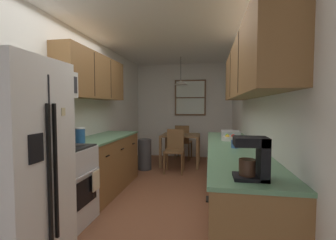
{
  "coord_description": "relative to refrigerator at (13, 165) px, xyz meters",
  "views": [
    {
      "loc": [
        0.7,
        -2.92,
        1.39
      ],
      "look_at": [
        -0.01,
        1.15,
        1.15
      ],
      "focal_mm": 25.32,
      "sensor_mm": 36.0,
      "label": 1
    }
  ],
  "objects": [
    {
      "name": "ground_plane",
      "position": [
        0.95,
        2.18,
        -0.89
      ],
      "size": [
        12.0,
        12.0,
        0.0
      ],
      "primitive_type": "plane",
      "color": "brown"
    },
    {
      "name": "wall_left",
      "position": [
        -0.4,
        2.18,
        0.38
      ],
      "size": [
        0.1,
        9.0,
        2.55
      ],
      "primitive_type": "cube",
      "color": "white",
      "rests_on": "ground"
    },
    {
      "name": "wall_right",
      "position": [
        2.3,
        2.18,
        0.38
      ],
      "size": [
        0.1,
        9.0,
        2.55
      ],
      "primitive_type": "cube",
      "color": "white",
      "rests_on": "ground"
    },
    {
      "name": "wall_back",
      "position": [
        0.95,
        4.83,
        0.38
      ],
      "size": [
        4.4,
        0.1,
        2.55
      ],
      "primitive_type": "cube",
      "color": "white",
      "rests_on": "ground"
    },
    {
      "name": "ceiling_slab",
      "position": [
        0.95,
        2.18,
        1.7
      ],
      "size": [
        4.4,
        9.0,
        0.08
      ],
      "primitive_type": "cube",
      "color": "white"
    },
    {
      "name": "refrigerator",
      "position": [
        0.0,
        0.0,
        0.0
      ],
      "size": [
        0.74,
        0.74,
        1.79
      ],
      "color": "white",
      "rests_on": "ground"
    },
    {
      "name": "stove_range",
      "position": [
        -0.05,
        0.72,
        -0.42
      ],
      "size": [
        0.66,
        0.65,
        1.1
      ],
      "color": "silver",
      "rests_on": "ground"
    },
    {
      "name": "microwave_over_range",
      "position": [
        -0.16,
        0.72,
        0.76
      ],
      "size": [
        0.39,
        0.57,
        0.31
      ],
      "color": "white"
    },
    {
      "name": "counter_left",
      "position": [
        -0.05,
        1.9,
        -0.44
      ],
      "size": [
        0.64,
        1.72,
        0.9
      ],
      "color": "brown",
      "rests_on": "ground"
    },
    {
      "name": "upper_cabinets_left",
      "position": [
        -0.19,
        1.85,
        0.97
      ],
      "size": [
        0.33,
        1.8,
        0.7
      ],
      "color": "brown"
    },
    {
      "name": "counter_right",
      "position": [
        1.95,
        1.26,
        -0.44
      ],
      "size": [
        0.64,
        3.14,
        0.9
      ],
      "color": "brown",
      "rests_on": "ground"
    },
    {
      "name": "upper_cabinets_right",
      "position": [
        2.09,
        1.21,
        0.94
      ],
      "size": [
        0.33,
        2.82,
        0.66
      ],
      "color": "brown"
    },
    {
      "name": "dining_table",
      "position": [
        0.98,
        3.81,
        -0.28
      ],
      "size": [
        0.88,
        0.79,
        0.73
      ],
      "color": "brown",
      "rests_on": "ground"
    },
    {
      "name": "dining_chair_near",
      "position": [
        0.93,
        3.21,
        -0.39
      ],
      "size": [
        0.4,
        0.4,
        0.9
      ],
      "color": "brown",
      "rests_on": "ground"
    },
    {
      "name": "dining_chair_far",
      "position": [
        0.97,
        4.42,
        -0.39
      ],
      "size": [
        0.44,
        0.44,
        0.9
      ],
      "color": "brown",
      "rests_on": "ground"
    },
    {
      "name": "pendant_light",
      "position": [
        0.98,
        3.81,
        1.06
      ],
      "size": [
        0.33,
        0.33,
        0.65
      ],
      "color": "black"
    },
    {
      "name": "back_window",
      "position": [
        1.13,
        4.76,
        0.74
      ],
      "size": [
        0.85,
        0.05,
        0.97
      ],
      "color": "brown"
    },
    {
      "name": "trash_bin",
      "position": [
        0.25,
        3.27,
        -0.56
      ],
      "size": [
        0.3,
        0.3,
        0.67
      ],
      "primitive_type": "cylinder",
      "color": "#3F3F42",
      "rests_on": "ground"
    },
    {
      "name": "storage_canister",
      "position": [
        -0.05,
        1.16,
        0.11
      ],
      "size": [
        0.13,
        0.13,
        0.21
      ],
      "color": "#265999",
      "rests_on": "counter_left"
    },
    {
      "name": "dish_towel",
      "position": [
        0.31,
        0.88,
        -0.39
      ],
      "size": [
        0.02,
        0.16,
        0.24
      ],
      "primitive_type": "cube",
      "color": "beige"
    },
    {
      "name": "coffee_maker",
      "position": [
        1.94,
        -0.09,
        0.16
      ],
      "size": [
        0.22,
        0.18,
        0.28
      ],
      "color": "black",
      "rests_on": "counter_right"
    },
    {
      "name": "mug_by_coffeemaker",
      "position": [
        1.94,
        1.13,
        0.05
      ],
      "size": [
        0.12,
        0.08,
        0.09
      ],
      "color": "#335999",
      "rests_on": "counter_right"
    },
    {
      "name": "fruit_bowl",
      "position": [
        1.93,
        1.74,
        0.04
      ],
      "size": [
        0.23,
        0.23,
        0.09
      ],
      "color": "silver",
      "rests_on": "counter_right"
    },
    {
      "name": "dish_rack",
      "position": [
        1.98,
        2.17,
        0.06
      ],
      "size": [
        0.28,
        0.34,
        0.1
      ],
      "primitive_type": "cube",
      "color": "silver",
      "rests_on": "counter_right"
    }
  ]
}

